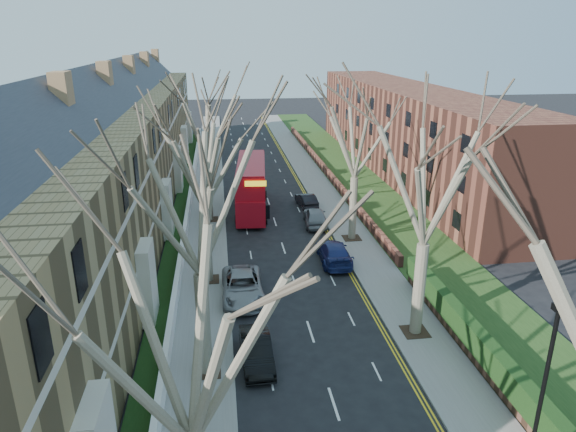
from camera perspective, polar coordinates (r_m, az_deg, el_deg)
name	(u,v)px	position (r m, az deg, el deg)	size (l,w,h in m)	color
pavement_left	(208,186)	(56.66, -8.87, 3.29)	(3.00, 102.00, 0.12)	slate
pavement_right	(316,182)	(57.62, 3.17, 3.77)	(3.00, 102.00, 0.12)	slate
terrace_left	(117,155)	(48.40, -18.45, 6.43)	(9.70, 78.00, 13.60)	olive
flats_right	(406,130)	(63.37, 12.93, 9.32)	(13.97, 54.00, 10.00)	brown
wall_hedge_right	(510,382)	(25.81, 23.40, -16.60)	(0.70, 24.00, 1.80)	brown
front_wall_left	(189,205)	(48.92, -10.94, 1.24)	(0.30, 78.00, 1.00)	white
grass_verge_right	(355,180)	(58.59, 7.51, 3.99)	(6.00, 102.00, 0.06)	#1C3A15
lamp_post	(539,409)	(18.90, 26.13, -18.71)	(0.18, 0.50, 8.11)	black
tree_left_near	(182,320)	(13.32, -11.71, -11.25)	(9.80, 9.80, 13.73)	#695D4B
tree_left_mid	(195,186)	(22.33, -10.32, 3.35)	(10.50, 10.50, 14.71)	#695D4B
tree_left_far	(201,146)	(32.12, -9.65, 7.72)	(10.15, 10.15, 14.22)	#695D4B
tree_left_dist	(204,113)	(43.89, -9.28, 11.27)	(10.50, 10.50, 14.71)	#695D4B
tree_right_mid	(431,166)	(26.32, 15.58, 5.40)	(10.50, 10.50, 14.71)	#695D4B
tree_right_far	(357,125)	(39.36, 7.65, 9.96)	(10.15, 10.15, 14.22)	#695D4B
double_decker_bus	(252,188)	(47.67, -4.08, 3.15)	(3.49, 11.23, 4.62)	#A20B16
car_left_mid	(256,351)	(26.62, -3.53, -14.70)	(1.48, 4.26, 1.40)	black
car_left_far	(243,286)	(32.54, -5.08, -7.81)	(2.54, 5.50, 1.53)	gray
car_right_near	(334,253)	(37.41, 5.13, -4.06)	(2.09, 5.14, 1.49)	navy
car_right_mid	(315,216)	(44.53, 3.05, -0.04)	(1.84, 4.57, 1.56)	gray
car_right_far	(307,200)	(49.28, 2.07, 1.76)	(1.37, 3.94, 1.30)	black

